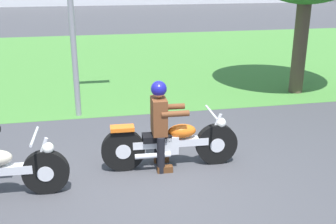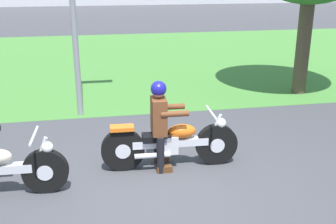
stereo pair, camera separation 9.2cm
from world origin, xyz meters
TOP-DOWN VIEW (x-y plane):
  - ground at (0.00, 0.00)m, footprint 120.00×120.00m
  - grass_verge at (0.00, 9.35)m, footprint 60.00×12.00m
  - motorcycle_lead at (0.40, 0.79)m, footprint 2.16×0.66m
  - rider_lead at (0.23, 0.80)m, footprint 0.56×0.48m

SIDE VIEW (x-z plane):
  - ground at x=0.00m, z-range 0.00..0.00m
  - grass_verge at x=0.00m, z-range 0.00..0.01m
  - motorcycle_lead at x=0.40m, z-range -0.04..0.85m
  - rider_lead at x=0.23m, z-range 0.12..1.53m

